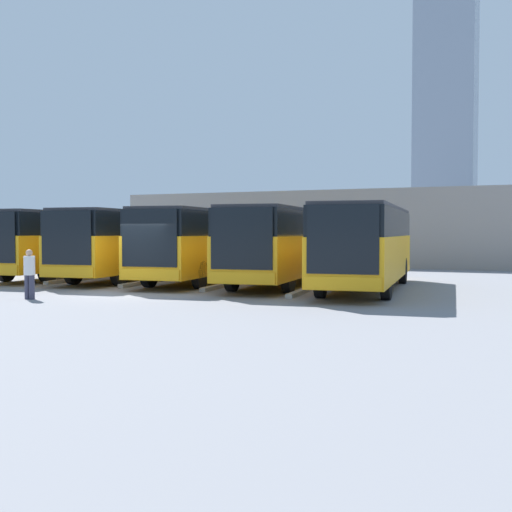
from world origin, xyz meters
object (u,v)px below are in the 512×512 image
at_px(bus_2, 206,242).
at_px(bus_3, 135,241).
at_px(bus_4, 71,241).
at_px(bus_0, 367,244).
at_px(bus_1, 284,243).
at_px(pedestrian, 29,272).

height_order(bus_2, bus_3, same).
bearing_deg(bus_4, bus_3, 173.94).
xyz_separation_m(bus_0, bus_1, (3.72, -0.91, 0.00)).
bearing_deg(bus_2, bus_1, 171.10).
height_order(bus_4, pedestrian, bus_4).
bearing_deg(bus_3, bus_1, 172.49).
relative_size(bus_0, bus_3, 1.00).
xyz_separation_m(bus_0, pedestrian, (9.34, 7.69, -0.88)).
bearing_deg(bus_3, bus_0, 168.29).
xyz_separation_m(bus_1, bus_3, (7.43, -0.17, 0.00)).
bearing_deg(bus_0, bus_1, -19.90).
bearing_deg(bus_3, bus_2, 173.88).
distance_m(bus_2, bus_4, 7.43).
bearing_deg(bus_4, bus_2, 173.91).
height_order(bus_0, bus_3, same).
bearing_deg(bus_1, bus_0, 160.10).
height_order(bus_3, bus_4, same).
distance_m(bus_2, pedestrian, 9.03).
bearing_deg(bus_4, bus_0, 169.69).
bearing_deg(bus_0, pedestrian, 33.31).
relative_size(bus_2, bus_4, 1.00).
relative_size(bus_1, bus_2, 1.00).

